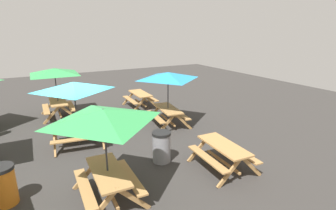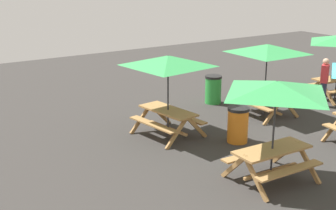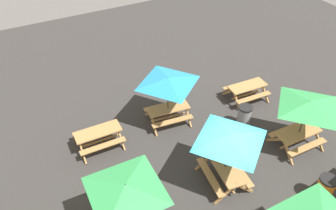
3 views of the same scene
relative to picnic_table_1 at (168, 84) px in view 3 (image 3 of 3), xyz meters
The scene contains 9 objects.
ground_plane 4.32m from the picnic_table_1, 85.52° to the right, with size 33.09×33.09×0.00m, color #33302D.
picnic_table_1 is the anchor object (origin of this frame).
picnic_table_4 3.41m from the picnic_table_1, behind, with size 1.83×1.57×0.81m.
picnic_table_5 3.77m from the picnic_table_1, 86.12° to the right, with size 2.25×2.25×2.34m.
picnic_table_6 5.30m from the picnic_table_1, 44.36° to the right, with size 2.06×2.06×2.34m.
picnic_table_7 5.26m from the picnic_table_1, 130.83° to the right, with size 2.83×2.83×2.34m.
picnic_table_8 4.25m from the picnic_table_1, ahead, with size 1.87×1.62×0.81m.
trash_bin_gray 3.56m from the picnic_table_1, 32.15° to the right, with size 0.59×0.59×0.98m.
trash_bin_orange 6.73m from the picnic_table_1, 64.61° to the right, with size 0.59×0.59×0.98m.
Camera 3 is at (-5.30, -5.57, 9.60)m, focal length 35.00 mm.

